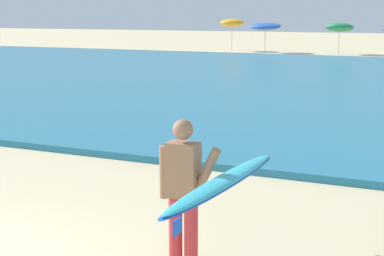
% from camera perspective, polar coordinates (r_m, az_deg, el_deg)
% --- Properties ---
extents(sea, '(120.00, 28.00, 0.14)m').
position_cam_1_polar(sea, '(24.19, 11.77, 4.47)').
color(sea, teal).
rests_on(sea, ground).
extents(surfer_with_board, '(0.93, 2.98, 1.73)m').
position_cam_1_polar(surfer_with_board, '(6.17, 1.12, -5.69)').
color(surfer_with_board, red).
rests_on(surfer_with_board, ground).
extents(beach_umbrella_0, '(1.75, 1.76, 2.35)m').
position_cam_1_polar(beach_umbrella_0, '(43.90, 3.94, 10.21)').
color(beach_umbrella_0, beige).
rests_on(beach_umbrella_0, ground).
extents(beach_umbrella_1, '(2.21, 2.23, 2.14)m').
position_cam_1_polar(beach_umbrella_1, '(42.27, 7.19, 9.83)').
color(beach_umbrella_1, beige).
rests_on(beach_umbrella_1, ground).
extents(beach_umbrella_2, '(1.91, 1.95, 2.20)m').
position_cam_1_polar(beach_umbrella_2, '(41.49, 14.22, 9.52)').
color(beach_umbrella_2, beige).
rests_on(beach_umbrella_2, ground).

